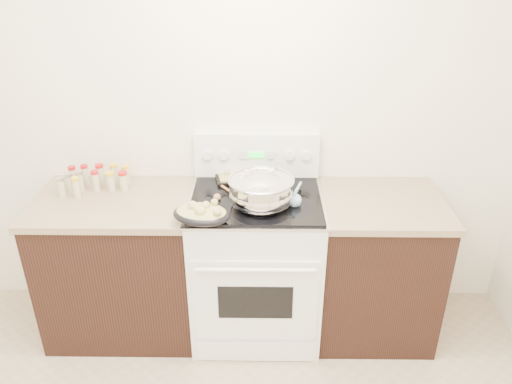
{
  "coord_description": "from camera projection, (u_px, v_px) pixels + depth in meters",
  "views": [
    {
      "loc": [
        0.38,
        -1.12,
        2.27
      ],
      "look_at": [
        0.35,
        1.37,
        1.0
      ],
      "focal_mm": 35.0,
      "sensor_mm": 36.0,
      "label": 1
    }
  ],
  "objects": [
    {
      "name": "blue_ladle",
      "position": [
        295.0,
        199.0,
        2.78
      ],
      "size": [
        0.09,
        0.27,
        0.1
      ],
      "color": "#9CC9E9",
      "rests_on": "kitchen_range"
    },
    {
      "name": "wooden_spoon",
      "position": [
        222.0,
        195.0,
        2.86
      ],
      "size": [
        0.17,
        0.21,
        0.04
      ],
      "color": "tan",
      "rests_on": "kitchen_range"
    },
    {
      "name": "spice_jars",
      "position": [
        95.0,
        179.0,
        2.99
      ],
      "size": [
        0.39,
        0.24,
        0.13
      ],
      "color": "#BFB28C",
      "rests_on": "counter_left"
    },
    {
      "name": "mixing_bowl",
      "position": [
        261.0,
        192.0,
        2.74
      ],
      "size": [
        0.47,
        0.47,
        0.21
      ],
      "color": "silver",
      "rests_on": "kitchen_range"
    },
    {
      "name": "roasting_pan",
      "position": [
        201.0,
        213.0,
        2.6
      ],
      "size": [
        0.35,
        0.27,
        0.11
      ],
      "color": "black",
      "rests_on": "kitchen_range"
    },
    {
      "name": "room_shell",
      "position": [
        111.0,
        189.0,
        1.26
      ],
      "size": [
        4.1,
        3.6,
        2.75
      ],
      "color": "white",
      "rests_on": "ground"
    },
    {
      "name": "baking_sheet",
      "position": [
        245.0,
        174.0,
        3.1
      ],
      "size": [
        0.39,
        0.31,
        0.06
      ],
      "color": "black",
      "rests_on": "kitchen_range"
    },
    {
      "name": "counter_left",
      "position": [
        123.0,
        264.0,
        3.1
      ],
      "size": [
        0.93,
        0.67,
        0.92
      ],
      "color": "black",
      "rests_on": "ground"
    },
    {
      "name": "counter_right",
      "position": [
        374.0,
        266.0,
        3.09
      ],
      "size": [
        0.73,
        0.67,
        0.92
      ],
      "color": "black",
      "rests_on": "ground"
    },
    {
      "name": "kitchen_range",
      "position": [
        256.0,
        261.0,
        3.08
      ],
      "size": [
        0.78,
        0.73,
        1.22
      ],
      "color": "white",
      "rests_on": "ground"
    }
  ]
}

